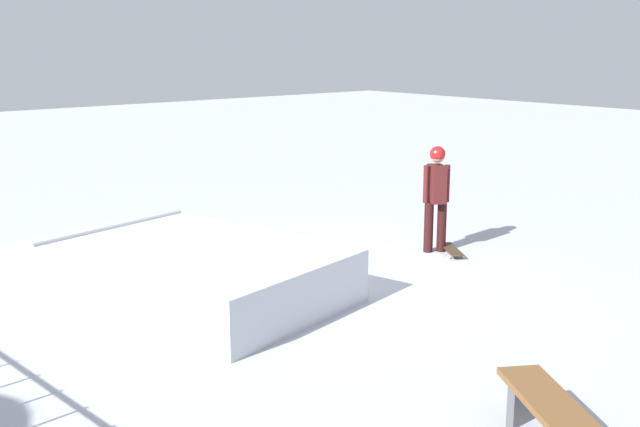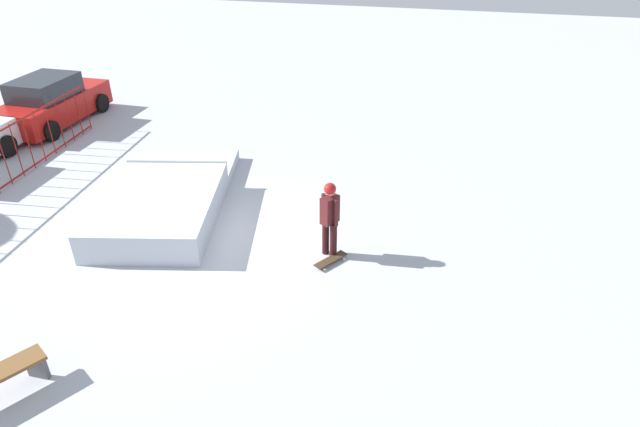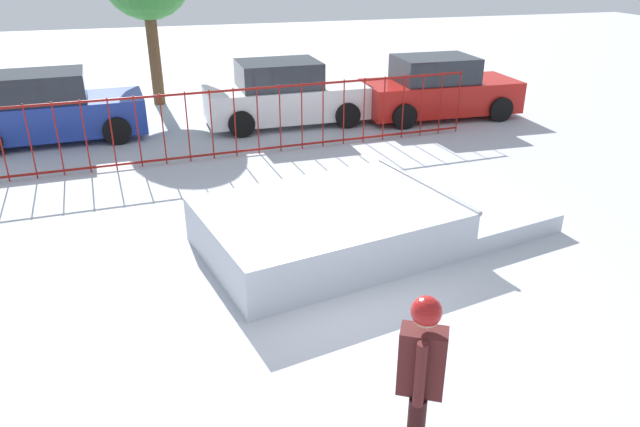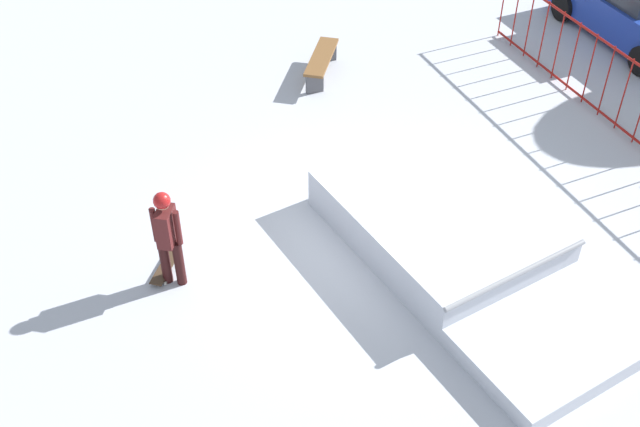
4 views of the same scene
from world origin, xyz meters
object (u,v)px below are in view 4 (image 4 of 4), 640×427
Objects in this scene: parked_car_blue at (635,7)px; skater at (167,232)px; skateboard at (166,267)px; park_bench at (322,61)px; skate_ramp at (455,240)px.

skater is at bearing -73.43° from parked_car_blue.
parked_car_blue reaches higher than skateboard.
skate_ramp is at bearing 1.69° from park_bench.
park_bench is (-5.83, -0.17, 0.04)m from skate_ramp.
parked_car_blue is at bearing 140.39° from skater.
skater is at bearing -113.92° from skate_ramp.
skater is 0.98m from skateboard.
skate_ramp is 5.83m from park_bench.
park_bench is at bearing -99.80° from parked_car_blue.
skate_ramp reaches higher than park_bench.
skate_ramp is 1.38× the size of parked_car_blue.
parked_car_blue is (-5.16, 6.92, 0.41)m from skate_ramp.
skateboard is (-1.15, -4.36, -0.24)m from skate_ramp.
skateboard is at bearing -132.40° from skater.
skater reaches higher than park_bench.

